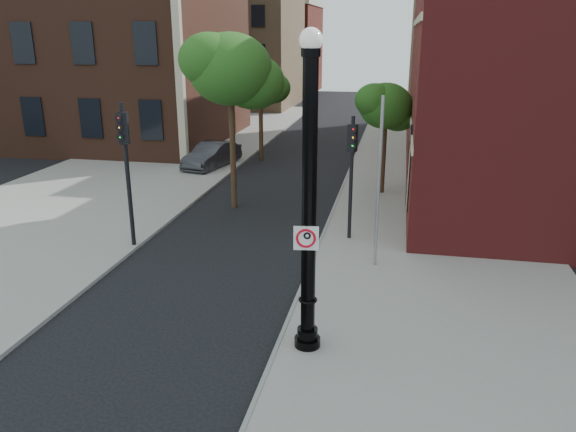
% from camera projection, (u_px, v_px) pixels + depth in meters
% --- Properties ---
extents(ground, '(120.00, 120.00, 0.00)m').
position_uv_depth(ground, '(201.00, 331.00, 13.91)').
color(ground, black).
rests_on(ground, ground).
extents(sidewalk_right, '(8.00, 60.00, 0.12)m').
position_uv_depth(sidewalk_right, '(432.00, 219.00, 22.09)').
color(sidewalk_right, gray).
rests_on(sidewalk_right, ground).
extents(sidewalk_left, '(10.00, 50.00, 0.12)m').
position_uv_depth(sidewalk_left, '(159.00, 160.00, 32.34)').
color(sidewalk_left, gray).
rests_on(sidewalk_left, ground).
extents(curb_edge, '(0.10, 60.00, 0.14)m').
position_uv_depth(curb_edge, '(332.00, 213.00, 22.82)').
color(curb_edge, gray).
rests_on(curb_edge, ground).
extents(victorian_building, '(18.60, 14.60, 17.95)m').
position_uv_depth(victorian_building, '(86.00, 5.00, 36.50)').
color(victorian_building, '#532D1F').
rests_on(victorian_building, ground).
extents(bg_building_tan_a, '(12.00, 12.00, 12.00)m').
position_uv_depth(bg_building_tan_a, '(234.00, 44.00, 55.27)').
color(bg_building_tan_a, '#90714E').
rests_on(bg_building_tan_a, ground).
extents(bg_building_red, '(12.00, 12.00, 10.00)m').
position_uv_depth(bg_building_red, '(267.00, 50.00, 68.63)').
color(bg_building_red, maroon).
rests_on(bg_building_red, ground).
extents(lamppost, '(0.61, 0.61, 7.15)m').
position_uv_depth(lamppost, '(309.00, 215.00, 12.06)').
color(lamppost, black).
rests_on(lamppost, ground).
extents(no_parking_sign, '(0.54, 0.12, 0.55)m').
position_uv_depth(no_parking_sign, '(306.00, 238.00, 12.04)').
color(no_parking_sign, white).
rests_on(no_parking_sign, ground).
extents(parked_car, '(2.30, 4.43, 1.39)m').
position_uv_depth(parked_car, '(212.00, 155.00, 30.50)').
color(parked_car, '#2F2E34').
rests_on(parked_car, ground).
extents(traffic_signal_left, '(0.38, 0.43, 4.95)m').
position_uv_depth(traffic_signal_left, '(125.00, 152.00, 18.26)').
color(traffic_signal_left, black).
rests_on(traffic_signal_left, ground).
extents(traffic_signal_right, '(0.35, 0.39, 4.43)m').
position_uv_depth(traffic_signal_right, '(352.00, 159.00, 19.01)').
color(traffic_signal_right, black).
rests_on(traffic_signal_right, ground).
extents(utility_pole, '(0.11, 0.11, 5.34)m').
position_uv_depth(utility_pole, '(379.00, 186.00, 16.83)').
color(utility_pole, '#999999').
rests_on(utility_pole, ground).
extents(street_tree_a, '(3.94, 3.56, 7.09)m').
position_uv_depth(street_tree_a, '(232.00, 71.00, 22.08)').
color(street_tree_a, black).
rests_on(street_tree_a, ground).
extents(street_tree_b, '(3.11, 2.81, 5.61)m').
position_uv_depth(street_tree_b, '(261.00, 82.00, 31.21)').
color(street_tree_b, black).
rests_on(street_tree_b, ground).
extents(street_tree_c, '(2.78, 2.51, 5.01)m').
position_uv_depth(street_tree_c, '(387.00, 107.00, 24.45)').
color(street_tree_c, black).
rests_on(street_tree_c, ground).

